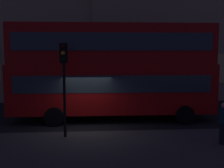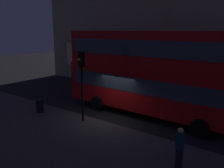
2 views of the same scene
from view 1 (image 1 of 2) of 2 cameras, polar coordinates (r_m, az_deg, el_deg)
name	(u,v)px [view 1 (image 1 of 2)]	position (r m, az deg, el deg)	size (l,w,h in m)	color
ground_plane	(87,130)	(13.50, -5.32, -9.54)	(80.00, 80.00, 0.00)	black
sidewalk_slab	(84,163)	(9.52, -5.85, -16.22)	(44.00, 7.04, 0.12)	#423F3D
building_plain_facade	(184,4)	(26.67, 14.83, 15.95)	(16.77, 9.41, 16.35)	tan
double_decker_bus	(112,67)	(15.03, 0.05, 3.51)	(11.22, 2.91, 5.26)	#B20F0F
traffic_light_near_kerb	(64,70)	(11.63, -10.06, 2.89)	(0.33, 0.37, 4.03)	black
pedestrian	(223,123)	(11.74, 22.31, -7.54)	(0.34, 0.34, 1.67)	black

